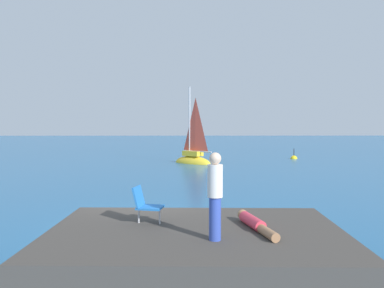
{
  "coord_description": "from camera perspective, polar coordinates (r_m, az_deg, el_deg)",
  "views": [
    {
      "loc": [
        1.13,
        -11.29,
        3.07
      ],
      "look_at": [
        1.48,
        14.11,
        1.67
      ],
      "focal_mm": 36.79,
      "sensor_mm": 36.0,
      "label": 1
    }
  ],
  "objects": [
    {
      "name": "sailboat_near",
      "position": [
        29.39,
        0.14,
        -2.17
      ],
      "size": [
        3.24,
        3.02,
        6.3
      ],
      "rotation": [
        0.0,
        0.0,
        2.43
      ],
      "color": "yellow",
      "rests_on": "ground"
    },
    {
      "name": "boulder_inland",
      "position": [
        10.69,
        1.47,
        -13.55
      ],
      "size": [
        0.79,
        0.98,
        0.75
      ],
      "primitive_type": "cube",
      "rotation": [
        0.17,
        -0.2,
        1.6
      ],
      "color": "#463730",
      "rests_on": "ground"
    },
    {
      "name": "person_sunbather",
      "position": [
        8.25,
        9.09,
        -11.29
      ],
      "size": [
        0.57,
        1.74,
        0.25
      ],
      "rotation": [
        0.0,
        0.0,
        4.94
      ],
      "color": "#DB384C",
      "rests_on": "shore_ledge"
    },
    {
      "name": "ground_plane",
      "position": [
        11.75,
        -6.43,
        -12.02
      ],
      "size": [
        160.0,
        160.0,
        0.0
      ],
      "primitive_type": "plane",
      "color": "#236093"
    },
    {
      "name": "shore_ledge",
      "position": [
        8.26,
        0.57,
        -15.34
      ],
      "size": [
        6.06,
        4.26,
        0.9
      ],
      "primitive_type": "cube",
      "rotation": [
        0.0,
        0.0,
        -0.03
      ],
      "color": "#423D38",
      "rests_on": "ground"
    },
    {
      "name": "beach_chair",
      "position": [
        8.57,
        -6.83,
        -8.48
      ],
      "size": [
        0.68,
        0.59,
        0.8
      ],
      "rotation": [
        0.0,
        0.0,
        6.08
      ],
      "color": "blue",
      "rests_on": "shore_ledge"
    },
    {
      "name": "boulder_seaward",
      "position": [
        10.62,
        -14.72,
        -13.77
      ],
      "size": [
        0.99,
        0.92,
        0.56
      ],
      "primitive_type": "cube",
      "rotation": [
        -0.14,
        -0.11,
        0.61
      ],
      "color": "#3E3B35",
      "rests_on": "ground"
    },
    {
      "name": "person_standing",
      "position": [
        7.26,
        3.37,
        -7.19
      ],
      "size": [
        0.28,
        0.28,
        1.62
      ],
      "rotation": [
        0.0,
        0.0,
        0.56
      ],
      "color": "#334CB2",
      "rests_on": "shore_ledge"
    },
    {
      "name": "marker_buoy",
      "position": [
        34.3,
        14.55,
        -2.07
      ],
      "size": [
        0.56,
        0.56,
        1.13
      ],
      "color": "yellow",
      "rests_on": "ground"
    }
  ]
}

